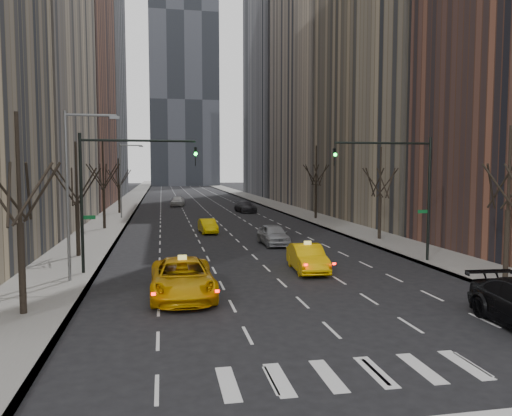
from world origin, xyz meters
TOP-DOWN VIEW (x-y plane):
  - ground at (0.00, 0.00)m, footprint 400.00×400.00m
  - sidewalk_left at (-12.25, 70.00)m, footprint 4.50×320.00m
  - sidewalk_right at (12.25, 70.00)m, footprint 4.50×320.00m
  - bld_left_far at (-21.50, 66.00)m, footprint 14.00×28.00m
  - bld_left_deep at (-21.50, 96.00)m, footprint 14.00×30.00m
  - bld_right_far at (21.50, 64.00)m, footprint 14.00×28.00m
  - bld_right_deep at (21.50, 95.00)m, footprint 14.00×30.00m
  - tower_far at (2.00, 170.00)m, footprint 24.00×24.00m
  - tree_lw_a at (-12.00, 4.00)m, footprint 3.36×3.50m
  - tree_lw_b at (-12.00, 18.00)m, footprint 3.36×3.50m
  - tree_lw_c at (-12.00, 34.00)m, footprint 3.36×3.50m
  - tree_lw_d at (-12.00, 52.00)m, footprint 3.36×3.50m
  - tree_rw_a at (12.00, 6.00)m, footprint 3.36×3.50m
  - tree_rw_b at (12.00, 22.00)m, footprint 3.36×3.50m
  - tree_rw_c at (12.00, 40.00)m, footprint 3.36×3.50m
  - traffic_mast_left at (-9.11, 12.00)m, footprint 6.69×0.39m
  - traffic_mast_right at (9.11, 12.00)m, footprint 6.69×0.39m
  - streetlight_near at (-10.84, 10.00)m, footprint 2.83×0.22m
  - streetlight_far at (-10.84, 45.00)m, footprint 2.83×0.22m
  - taxi_suv at (-5.37, 6.05)m, footprint 3.00×6.49m
  - taxi_sedan at (2.23, 10.68)m, footprint 1.99×4.98m
  - silver_sedan_ahead at (2.51, 21.18)m, footprint 2.08×4.93m
  - far_taxi at (-2.03, 29.54)m, footprint 1.71×4.19m
  - far_suv_grey at (5.22, 51.23)m, footprint 2.82×5.59m
  - far_car_white at (-3.79, 64.19)m, footprint 2.66×5.23m

SIDE VIEW (x-z plane):
  - ground at x=0.00m, z-range 0.00..0.00m
  - sidewalk_left at x=-12.25m, z-range 0.00..0.15m
  - sidewalk_right at x=12.25m, z-range 0.00..0.15m
  - far_taxi at x=-2.03m, z-range 0.00..1.35m
  - far_suv_grey at x=5.22m, z-range 0.00..1.56m
  - taxi_sedan at x=2.23m, z-range 0.00..1.61m
  - silver_sedan_ahead at x=2.51m, z-range 0.00..1.67m
  - far_car_white at x=-3.79m, z-range 0.00..1.71m
  - taxi_suv at x=-5.37m, z-range 0.00..1.80m
  - tree_lw_d at x=-12.00m, z-range -0.12..7.24m
  - tree_lw_b at x=-12.00m, z-range -0.19..7.63m
  - tree_rw_b at x=12.00m, z-range -0.19..7.63m
  - tree_lw_a at x=-12.00m, z-range -0.26..8.02m
  - tree_rw_a at x=12.00m, z-range -0.26..8.02m
  - tree_lw_c at x=-12.00m, z-range -0.33..8.41m
  - tree_rw_c at x=12.00m, z-range -0.33..8.41m
  - traffic_mast_left at x=-9.11m, z-range 1.49..9.49m
  - traffic_mast_right at x=9.11m, z-range 1.49..9.49m
  - streetlight_near at x=-10.84m, z-range 1.12..10.12m
  - streetlight_far at x=-10.84m, z-range 1.12..10.12m
  - bld_left_far at x=-21.50m, z-range 0.00..44.00m
  - bld_right_far at x=21.50m, z-range 0.00..50.00m
  - bld_right_deep at x=21.50m, z-range 0.00..58.00m
  - bld_left_deep at x=-21.50m, z-range 0.00..60.00m
  - tower_far at x=2.00m, z-range 0.00..120.00m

